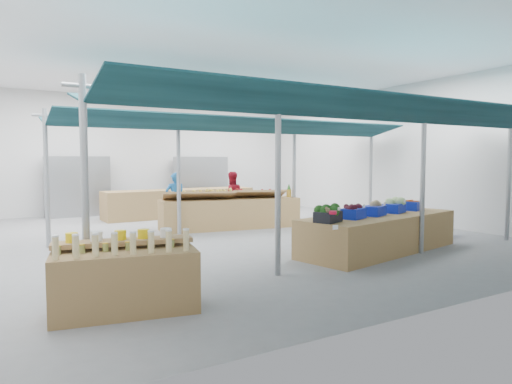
{
  "coord_description": "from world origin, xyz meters",
  "views": [
    {
      "loc": [
        -5.08,
        -10.23,
        1.9
      ],
      "look_at": [
        -0.01,
        -1.6,
        1.2
      ],
      "focal_mm": 32.0,
      "sensor_mm": 36.0,
      "label": 1
    }
  ],
  "objects_px": {
    "vendor_right": "(231,197)",
    "crate_stack": "(441,225)",
    "fruit_counter": "(231,214)",
    "veg_counter": "(380,233)",
    "bottle_shelf": "(125,278)",
    "vendor_left": "(175,200)"
  },
  "relations": [
    {
      "from": "vendor_right",
      "to": "crate_stack",
      "type": "bearing_deg",
      "value": 132.18
    },
    {
      "from": "fruit_counter",
      "to": "crate_stack",
      "type": "bearing_deg",
      "value": -36.18
    },
    {
      "from": "veg_counter",
      "to": "fruit_counter",
      "type": "xyz_separation_m",
      "value": [
        -1.22,
        4.4,
        0.03
      ]
    },
    {
      "from": "bottle_shelf",
      "to": "vendor_right",
      "type": "relative_size",
      "value": 1.2
    },
    {
      "from": "veg_counter",
      "to": "vendor_right",
      "type": "xyz_separation_m",
      "value": [
        -0.62,
        5.5,
        0.39
      ]
    },
    {
      "from": "crate_stack",
      "to": "vendor_right",
      "type": "distance_m",
      "value": 5.98
    },
    {
      "from": "crate_stack",
      "to": "vendor_left",
      "type": "height_order",
      "value": "vendor_left"
    },
    {
      "from": "vendor_left",
      "to": "bottle_shelf",
      "type": "bearing_deg",
      "value": 73.45
    },
    {
      "from": "bottle_shelf",
      "to": "veg_counter",
      "type": "distance_m",
      "value": 5.67
    },
    {
      "from": "vendor_left",
      "to": "vendor_right",
      "type": "relative_size",
      "value": 1.0
    },
    {
      "from": "veg_counter",
      "to": "fruit_counter",
      "type": "height_order",
      "value": "fruit_counter"
    },
    {
      "from": "bottle_shelf",
      "to": "veg_counter",
      "type": "height_order",
      "value": "bottle_shelf"
    },
    {
      "from": "fruit_counter",
      "to": "crate_stack",
      "type": "distance_m",
      "value": 5.48
    },
    {
      "from": "bottle_shelf",
      "to": "fruit_counter",
      "type": "distance_m",
      "value": 7.02
    },
    {
      "from": "fruit_counter",
      "to": "vendor_right",
      "type": "relative_size",
      "value": 2.5
    },
    {
      "from": "bottle_shelf",
      "to": "crate_stack",
      "type": "distance_m",
      "value": 8.38
    },
    {
      "from": "crate_stack",
      "to": "vendor_right",
      "type": "xyz_separation_m",
      "value": [
        -3.28,
        4.97,
        0.49
      ]
    },
    {
      "from": "veg_counter",
      "to": "vendor_right",
      "type": "distance_m",
      "value": 5.55
    },
    {
      "from": "veg_counter",
      "to": "crate_stack",
      "type": "distance_m",
      "value": 2.71
    },
    {
      "from": "crate_stack",
      "to": "vendor_left",
      "type": "relative_size",
      "value": 0.37
    },
    {
      "from": "bottle_shelf",
      "to": "crate_stack",
      "type": "relative_size",
      "value": 3.29
    },
    {
      "from": "fruit_counter",
      "to": "vendor_left",
      "type": "relative_size",
      "value": 2.5
    }
  ]
}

